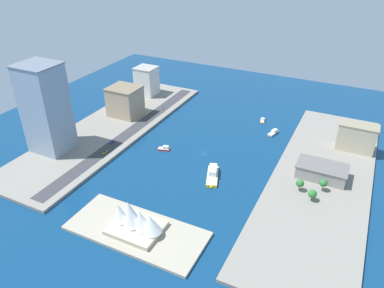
{
  "coord_description": "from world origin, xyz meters",
  "views": [
    {
      "loc": [
        -109.7,
        245.57,
        162.4
      ],
      "look_at": [
        11.91,
        -1.3,
        4.26
      ],
      "focal_mm": 34.4,
      "sensor_mm": 36.0,
      "label": 1
    }
  ],
  "objects": [
    {
      "name": "peninsula_point",
      "position": [
        -2.65,
        106.62,
        1.0
      ],
      "size": [
        88.05,
        37.88,
        2.0
      ],
      "primitive_type": "cube",
      "color": "#A89E89",
      "rests_on": "ground_plane"
    },
    {
      "name": "ground_plane",
      "position": [
        0.0,
        0.0,
        0.0
      ],
      "size": [
        440.0,
        440.0,
        0.0
      ],
      "primitive_type": "plane",
      "color": "navy"
    },
    {
      "name": "taxi_yellow_cab",
      "position": [
        72.16,
        41.77,
        3.38
      ],
      "size": [
        2.06,
        4.97,
        1.59
      ],
      "color": "black",
      "rests_on": "road_strip"
    },
    {
      "name": "tower_tall_glass",
      "position": [
        116.3,
        54.3,
        39.48
      ],
      "size": [
        31.7,
        28.69,
        73.98
      ],
      "color": "#8C9EB2",
      "rests_on": "quay_east"
    },
    {
      "name": "yacht_sleek_gray",
      "position": [
        -44.52,
        -57.72,
        1.52
      ],
      "size": [
        8.24,
        14.84,
        4.03
      ],
      "color": "#999EA3",
      "rests_on": "ground_plane"
    },
    {
      "name": "opera_landmark",
      "position": [
        -3.03,
        106.62,
        9.79
      ],
      "size": [
        35.3,
        26.17,
        21.32
      ],
      "color": "#BCAD93",
      "rests_on": "peninsula_point"
    },
    {
      "name": "apartment_midrise_tan",
      "position": [
        100.28,
        -29.26,
        16.95
      ],
      "size": [
        30.17,
        27.68,
        28.92
      ],
      "color": "tan",
      "rests_on": "quay_east"
    },
    {
      "name": "quay_east",
      "position": [
        97.05,
        0.0,
        1.23
      ],
      "size": [
        70.0,
        240.0,
        2.46
      ],
      "primitive_type": "cube",
      "color": "gray",
      "rests_on": "ground_plane"
    },
    {
      "name": "carpark_squat_concrete",
      "position": [
        -95.92,
        -2.6,
        7.58
      ],
      "size": [
        36.9,
        21.74,
        10.18
      ],
      "color": "gray",
      "rests_on": "quay_west"
    },
    {
      "name": "park_tree_cluster",
      "position": [
        -93.1,
        22.48,
        8.65
      ],
      "size": [
        20.52,
        20.56,
        9.5
      ],
      "color": "brown",
      "rests_on": "quay_west"
    },
    {
      "name": "office_block_beige",
      "position": [
        -114.32,
        -56.41,
        14.25
      ],
      "size": [
        31.13,
        15.05,
        23.53
      ],
      "color": "#C6B793",
      "rests_on": "quay_west"
    },
    {
      "name": "traffic_light_waterfront",
      "position": [
        67.2,
        -47.85,
        6.8
      ],
      "size": [
        0.36,
        0.36,
        6.5
      ],
      "color": "black",
      "rests_on": "quay_east"
    },
    {
      "name": "ferry_yellow_fast",
      "position": [
        -21.29,
        30.4,
        2.45
      ],
      "size": [
        16.58,
        28.29,
        6.68
      ],
      "color": "yellow",
      "rests_on": "ground_plane"
    },
    {
      "name": "hatchback_blue",
      "position": [
        77.57,
        24.45,
        3.32
      ],
      "size": [
        2.0,
        4.5,
        1.43
      ],
      "color": "black",
      "rests_on": "road_strip"
    },
    {
      "name": "quay_west",
      "position": [
        -97.05,
        0.0,
        1.23
      ],
      "size": [
        70.0,
        240.0,
        2.46
      ],
      "primitive_type": "cube",
      "color": "gray",
      "rests_on": "ground_plane"
    },
    {
      "name": "water_taxi_orange",
      "position": [
        -27.84,
        -79.05,
        1.18
      ],
      "size": [
        5.82,
        11.21,
        3.35
      ],
      "color": "orange",
      "rests_on": "ground_plane"
    },
    {
      "name": "tugboat_red",
      "position": [
        32.07,
        11.6,
        1.35
      ],
      "size": [
        11.57,
        7.57,
        3.72
      ],
      "color": "red",
      "rests_on": "ground_plane"
    },
    {
      "name": "hotel_broad_white",
      "position": [
        110.09,
        -84.98,
        18.23
      ],
      "size": [
        22.6,
        21.62,
        31.47
      ],
      "color": "silver",
      "rests_on": "quay_east"
    },
    {
      "name": "road_strip",
      "position": [
        74.7,
        0.0,
        2.53
      ],
      "size": [
        12.12,
        228.0,
        0.15
      ],
      "primitive_type": "cube",
      "color": "#38383D",
      "rests_on": "quay_east"
    }
  ]
}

